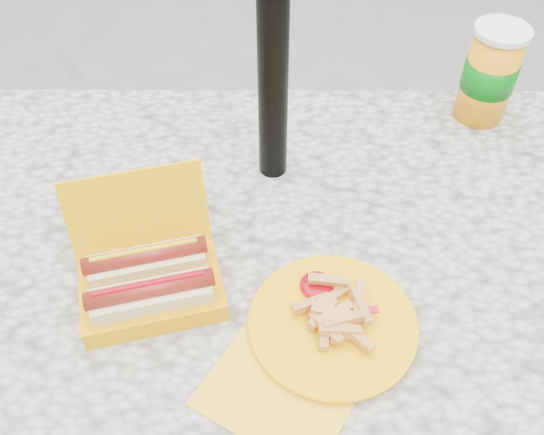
{
  "coord_description": "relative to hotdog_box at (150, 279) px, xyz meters",
  "views": [
    {
      "loc": [
        0.0,
        -0.65,
        1.51
      ],
      "look_at": [
        -0.0,
        -0.01,
        0.8
      ],
      "focal_mm": 40.0,
      "sensor_mm": 36.0,
      "label": 1
    }
  ],
  "objects": [
    {
      "name": "picnic_table",
      "position": [
        0.18,
        0.12,
        -0.15
      ],
      "size": [
        1.2,
        0.8,
        0.75
      ],
      "color": "beige",
      "rests_on": "ground"
    },
    {
      "name": "ground",
      "position": [
        0.18,
        0.12,
        -0.79
      ],
      "size": [
        60.0,
        60.0,
        0.0
      ],
      "primitive_type": "plane",
      "color": "slate"
    },
    {
      "name": "soda_cup",
      "position": [
        0.59,
        0.44,
        0.06
      ],
      "size": [
        0.1,
        0.1,
        0.19
      ],
      "rotation": [
        0.0,
        0.0,
        -0.25
      ],
      "color": "#FF9910",
      "rests_on": "picnic_table"
    },
    {
      "name": "fries_plate",
      "position": [
        0.26,
        -0.06,
        -0.02
      ],
      "size": [
        0.32,
        0.34,
        0.05
      ],
      "rotation": [
        0.0,
        0.0,
        -0.39
      ],
      "color": "yellow",
      "rests_on": "picnic_table"
    },
    {
      "name": "hotdog_box",
      "position": [
        0.0,
        0.0,
        0.0
      ],
      "size": [
        0.25,
        0.22,
        0.17
      ],
      "rotation": [
        0.0,
        0.0,
        0.25
      ],
      "color": "#FDB100",
      "rests_on": "picnic_table"
    }
  ]
}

